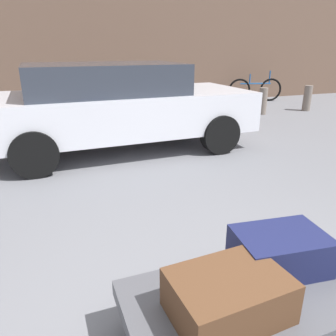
{
  "coord_description": "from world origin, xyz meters",
  "views": [
    {
      "loc": [
        -0.93,
        -1.24,
        1.66
      ],
      "look_at": [
        0.0,
        1.2,
        0.69
      ],
      "focal_mm": 35.01,
      "sensor_mm": 36.0,
      "label": 1
    }
  ],
  "objects_px": {
    "parked_car": "(117,105)",
    "bollard_kerb_mid": "(263,101)",
    "bollard_kerb_near": "(214,104)",
    "bollard_kerb_far": "(307,98)",
    "suitcase_brown_front_left": "(228,295)",
    "suitcase_navy_rear_right": "(279,251)",
    "bicycle_leaning": "(255,90)",
    "luggage_cart": "(242,304)"
  },
  "relations": [
    {
      "from": "luggage_cart",
      "to": "bicycle_leaning",
      "type": "height_order",
      "value": "bicycle_leaning"
    },
    {
      "from": "luggage_cart",
      "to": "bicycle_leaning",
      "type": "distance_m",
      "value": 9.61
    },
    {
      "from": "suitcase_brown_front_left",
      "to": "suitcase_navy_rear_right",
      "type": "relative_size",
      "value": 1.06
    },
    {
      "from": "bollard_kerb_near",
      "to": "suitcase_brown_front_left",
      "type": "bearing_deg",
      "value": -117.79
    },
    {
      "from": "suitcase_brown_front_left",
      "to": "bicycle_leaning",
      "type": "xyz_separation_m",
      "value": [
        5.72,
        7.93,
        -0.08
      ]
    },
    {
      "from": "luggage_cart",
      "to": "bollard_kerb_mid",
      "type": "xyz_separation_m",
      "value": [
        4.43,
        5.88,
        0.07
      ]
    },
    {
      "from": "bollard_kerb_near",
      "to": "parked_car",
      "type": "bearing_deg",
      "value": -147.84
    },
    {
      "from": "suitcase_brown_front_left",
      "to": "suitcase_navy_rear_right",
      "type": "distance_m",
      "value": 0.55
    },
    {
      "from": "suitcase_navy_rear_right",
      "to": "bollard_kerb_far",
      "type": "distance_m",
      "value": 7.99
    },
    {
      "from": "parked_car",
      "to": "bollard_kerb_far",
      "type": "bearing_deg",
      "value": 17.04
    },
    {
      "from": "luggage_cart",
      "to": "suitcase_navy_rear_right",
      "type": "xyz_separation_m",
      "value": [
        0.34,
        0.13,
        0.19
      ]
    },
    {
      "from": "bollard_kerb_near",
      "to": "bollard_kerb_mid",
      "type": "height_order",
      "value": "same"
    },
    {
      "from": "bollard_kerb_near",
      "to": "bollard_kerb_mid",
      "type": "xyz_separation_m",
      "value": [
        1.44,
        0.0,
        0.0
      ]
    },
    {
      "from": "bollard_kerb_near",
      "to": "bollard_kerb_mid",
      "type": "distance_m",
      "value": 1.44
    },
    {
      "from": "luggage_cart",
      "to": "bicycle_leaning",
      "type": "xyz_separation_m",
      "value": [
        5.56,
        7.84,
        0.1
      ]
    },
    {
      "from": "bicycle_leaning",
      "to": "bollard_kerb_near",
      "type": "bearing_deg",
      "value": -142.69
    },
    {
      "from": "suitcase_navy_rear_right",
      "to": "parked_car",
      "type": "bearing_deg",
      "value": 98.69
    },
    {
      "from": "parked_car",
      "to": "bollard_kerb_mid",
      "type": "height_order",
      "value": "parked_car"
    },
    {
      "from": "suitcase_navy_rear_right",
      "to": "bollard_kerb_far",
      "type": "relative_size",
      "value": 0.81
    },
    {
      "from": "suitcase_brown_front_left",
      "to": "bicycle_leaning",
      "type": "relative_size",
      "value": 0.34
    },
    {
      "from": "bicycle_leaning",
      "to": "bollard_kerb_near",
      "type": "xyz_separation_m",
      "value": [
        -2.57,
        -1.96,
        -0.03
      ]
    },
    {
      "from": "luggage_cart",
      "to": "suitcase_brown_front_left",
      "type": "bearing_deg",
      "value": -150.86
    },
    {
      "from": "suitcase_navy_rear_right",
      "to": "bollard_kerb_far",
      "type": "xyz_separation_m",
      "value": [
        5.55,
        5.75,
        -0.12
      ]
    },
    {
      "from": "bicycle_leaning",
      "to": "luggage_cart",
      "type": "bearing_deg",
      "value": -125.33
    },
    {
      "from": "bollard_kerb_far",
      "to": "bollard_kerb_mid",
      "type": "bearing_deg",
      "value": 180.0
    },
    {
      "from": "bollard_kerb_mid",
      "to": "bollard_kerb_far",
      "type": "relative_size",
      "value": 1.0
    },
    {
      "from": "bollard_kerb_near",
      "to": "bollard_kerb_far",
      "type": "height_order",
      "value": "same"
    },
    {
      "from": "bollard_kerb_mid",
      "to": "suitcase_navy_rear_right",
      "type": "bearing_deg",
      "value": -125.42
    },
    {
      "from": "parked_car",
      "to": "bicycle_leaning",
      "type": "relative_size",
      "value": 2.52
    },
    {
      "from": "suitcase_brown_front_left",
      "to": "parked_car",
      "type": "bearing_deg",
      "value": 81.68
    },
    {
      "from": "bicycle_leaning",
      "to": "bollard_kerb_far",
      "type": "xyz_separation_m",
      "value": [
        0.33,
        -1.96,
        -0.03
      ]
    },
    {
      "from": "luggage_cart",
      "to": "bollard_kerb_mid",
      "type": "distance_m",
      "value": 7.36
    },
    {
      "from": "bollard_kerb_near",
      "to": "luggage_cart",
      "type": "bearing_deg",
      "value": -116.92
    },
    {
      "from": "bollard_kerb_far",
      "to": "suitcase_navy_rear_right",
      "type": "bearing_deg",
      "value": -134.0
    },
    {
      "from": "bollard_kerb_mid",
      "to": "bollard_kerb_far",
      "type": "height_order",
      "value": "same"
    },
    {
      "from": "parked_car",
      "to": "bollard_kerb_mid",
      "type": "xyz_separation_m",
      "value": [
        4.2,
        1.74,
        -0.42
      ]
    },
    {
      "from": "bicycle_leaning",
      "to": "parked_car",
      "type": "bearing_deg",
      "value": -145.28
    },
    {
      "from": "luggage_cart",
      "to": "bollard_kerb_mid",
      "type": "height_order",
      "value": "bollard_kerb_mid"
    },
    {
      "from": "bollard_kerb_far",
      "to": "suitcase_brown_front_left",
      "type": "bearing_deg",
      "value": -135.37
    },
    {
      "from": "bollard_kerb_near",
      "to": "bollard_kerb_far",
      "type": "relative_size",
      "value": 1.0
    },
    {
      "from": "luggage_cart",
      "to": "bollard_kerb_near",
      "type": "relative_size",
      "value": 1.97
    },
    {
      "from": "suitcase_brown_front_left",
      "to": "bollard_kerb_mid",
      "type": "distance_m",
      "value": 7.53
    }
  ]
}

